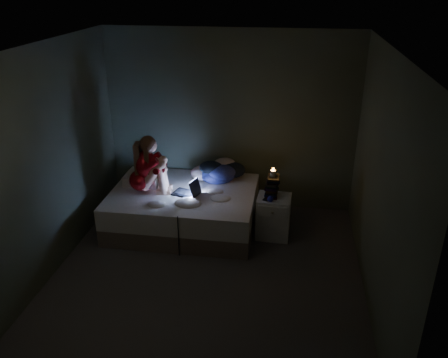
% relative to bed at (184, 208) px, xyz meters
% --- Properties ---
extents(floor, '(3.60, 3.80, 0.02)m').
position_rel_bed_xyz_m(floor, '(0.53, -1.10, -0.28)').
color(floor, '#393533').
rests_on(floor, ground).
extents(ceiling, '(3.60, 3.80, 0.02)m').
position_rel_bed_xyz_m(ceiling, '(0.53, -1.10, 2.34)').
color(ceiling, silver).
rests_on(ceiling, ground).
extents(wall_back, '(3.60, 0.02, 2.60)m').
position_rel_bed_xyz_m(wall_back, '(0.53, 0.81, 1.03)').
color(wall_back, '#3B4232').
rests_on(wall_back, ground).
extents(wall_front, '(3.60, 0.02, 2.60)m').
position_rel_bed_xyz_m(wall_front, '(0.53, -3.01, 1.03)').
color(wall_front, '#3B4232').
rests_on(wall_front, ground).
extents(wall_left, '(0.02, 3.80, 2.60)m').
position_rel_bed_xyz_m(wall_left, '(-1.28, -1.10, 1.03)').
color(wall_left, '#3B4232').
rests_on(wall_left, ground).
extents(wall_right, '(0.02, 3.80, 2.60)m').
position_rel_bed_xyz_m(wall_right, '(2.34, -1.10, 1.03)').
color(wall_right, '#3B4232').
rests_on(wall_right, ground).
extents(bed, '(1.95, 1.46, 0.54)m').
position_rel_bed_xyz_m(bed, '(0.00, 0.00, 0.00)').
color(bed, beige).
rests_on(bed, ground).
extents(pillow, '(0.48, 0.34, 0.14)m').
position_rel_bed_xyz_m(pillow, '(-0.62, 0.15, 0.34)').
color(pillow, silver).
rests_on(pillow, bed).
extents(woman, '(0.54, 0.39, 0.80)m').
position_rel_bed_xyz_m(woman, '(-0.55, -0.10, 0.67)').
color(woman, '#700002').
rests_on(woman, bed).
extents(laptop, '(0.40, 0.33, 0.24)m').
position_rel_bed_xyz_m(laptop, '(0.06, -0.09, 0.39)').
color(laptop, black).
rests_on(laptop, bed).
extents(clothes_pile, '(0.66, 0.60, 0.33)m').
position_rel_bed_xyz_m(clothes_pile, '(0.40, 0.39, 0.43)').
color(clothes_pile, navy).
rests_on(clothes_pile, bed).
extents(nightstand, '(0.45, 0.40, 0.58)m').
position_rel_bed_xyz_m(nightstand, '(1.24, -0.09, 0.02)').
color(nightstand, silver).
rests_on(nightstand, ground).
extents(book_stack, '(0.19, 0.25, 0.28)m').
position_rel_bed_xyz_m(book_stack, '(1.21, -0.04, 0.45)').
color(book_stack, black).
rests_on(book_stack, nightstand).
extents(candle, '(0.07, 0.07, 0.08)m').
position_rel_bed_xyz_m(candle, '(1.21, -0.04, 0.62)').
color(candle, beige).
rests_on(candle, book_stack).
extents(phone, '(0.11, 0.16, 0.01)m').
position_rel_bed_xyz_m(phone, '(1.15, -0.15, 0.31)').
color(phone, black).
rests_on(phone, nightstand).
extents(blue_orb, '(0.08, 0.08, 0.08)m').
position_rel_bed_xyz_m(blue_orb, '(1.20, -0.22, 0.35)').
color(blue_orb, navy).
rests_on(blue_orb, nightstand).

